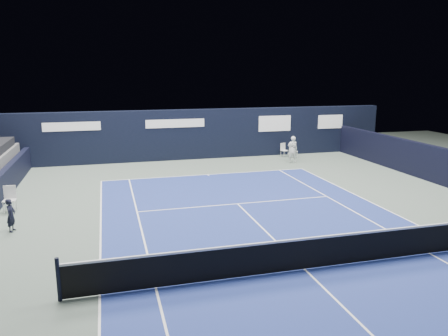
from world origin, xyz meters
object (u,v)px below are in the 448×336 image
object	(u,v)px
folding_chair_back_a	(284,149)
folding_chair_back_b	(293,149)
tennis_net	(305,253)
tennis_player	(293,149)
line_judge_chair	(10,197)

from	to	relation	value
folding_chair_back_a	folding_chair_back_b	distance (m)	0.64
folding_chair_back_b	tennis_net	distance (m)	16.38
folding_chair_back_a	tennis_player	world-z (taller)	tennis_player
tennis_net	tennis_player	xyz separation A→B (m)	(5.70, 13.73, 0.29)
tennis_net	line_judge_chair	bearing A→B (deg)	138.79
folding_chair_back_b	tennis_player	world-z (taller)	tennis_player
tennis_player	folding_chair_back_b	bearing A→B (deg)	65.18
folding_chair_back_a	folding_chair_back_b	size ratio (longest dim) A/B	0.95
folding_chair_back_a	line_judge_chair	xyz separation A→B (m)	(-14.82, -7.81, 0.08)
folding_chair_back_b	tennis_player	distance (m)	1.54
line_judge_chair	tennis_net	size ratio (longest dim) A/B	0.08
line_judge_chair	tennis_net	bearing A→B (deg)	-39.46
folding_chair_back_b	tennis_net	world-z (taller)	tennis_net
folding_chair_back_a	tennis_net	distance (m)	16.68
folding_chair_back_b	tennis_net	size ratio (longest dim) A/B	0.07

